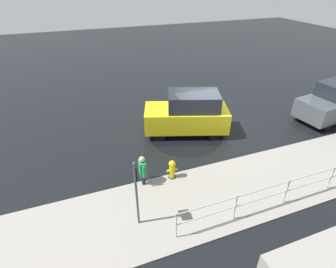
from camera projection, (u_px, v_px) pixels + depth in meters
The scene contains 8 objects.
ground_plane at pixel (206, 129), 13.14m from camera, with size 60.00×60.00×0.00m, color black.
kerb_strip at pixel (258, 183), 9.79m from camera, with size 24.00×3.20×0.04m, color gray.
moving_hatchback at pixel (188, 113), 12.40m from camera, with size 4.24×2.88×2.06m.
fire_hydrant at pixel (172, 170), 9.85m from camera, with size 0.42×0.31×0.80m.
pedestrian at pixel (142, 169), 9.45m from camera, with size 0.27×0.57×1.22m.
metal_railing at pixel (288, 188), 8.57m from camera, with size 7.90×0.04×1.05m.
sign_post at pixel (136, 186), 7.41m from camera, with size 0.07×0.44×2.40m.
puddle_patch at pixel (186, 136), 12.63m from camera, with size 3.46×3.46×0.01m, color black.
Camera 1 is at (5.74, 9.92, 6.72)m, focal length 28.00 mm.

